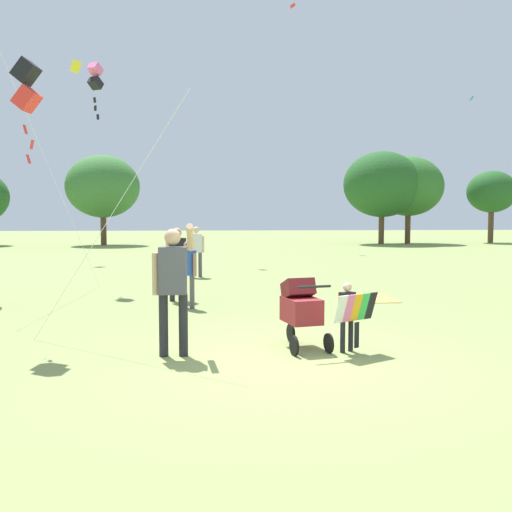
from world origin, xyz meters
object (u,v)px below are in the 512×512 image
(person_adult_flyer, at_px, (173,280))
(kite_orange_delta, at_px, (95,78))
(picnic_blanket, at_px, (368,298))
(person_back_turned, at_px, (188,269))
(child_with_butterfly_kite, at_px, (349,311))
(stroller, at_px, (301,307))
(person_kid_running, at_px, (177,258))
(kite_adult_black, at_px, (27,87))
(person_couple_left, at_px, (196,247))

(person_adult_flyer, bearing_deg, kite_orange_delta, 108.17)
(kite_orange_delta, distance_m, picnic_blanket, 9.00)
(person_back_turned, height_order, picnic_blanket, person_back_turned)
(child_with_butterfly_kite, height_order, stroller, stroller)
(child_with_butterfly_kite, distance_m, person_kid_running, 5.70)
(person_adult_flyer, height_order, picnic_blanket, person_adult_flyer)
(stroller, relative_size, kite_adult_black, 0.26)
(kite_adult_black, distance_m, person_back_turned, 4.73)
(kite_adult_black, xyz_separation_m, kite_orange_delta, (-0.28, 6.47, 1.65))
(person_kid_running, bearing_deg, person_back_turned, -74.42)
(person_couple_left, xyz_separation_m, person_kid_running, (-0.28, -4.76, 0.05))
(kite_orange_delta, relative_size, picnic_blanket, 4.41)
(person_adult_flyer, xyz_separation_m, kite_adult_black, (-2.23, 1.16, 2.80))
(person_kid_running, bearing_deg, kite_orange_delta, 130.75)
(child_with_butterfly_kite, height_order, person_back_turned, person_back_turned)
(kite_adult_black, distance_m, kite_orange_delta, 6.68)
(person_adult_flyer, bearing_deg, person_kid_running, 92.87)
(kite_orange_delta, xyz_separation_m, picnic_blanket, (6.61, -2.66, -5.50))
(kite_orange_delta, height_order, person_kid_running, kite_orange_delta)
(person_back_turned, bearing_deg, child_with_butterfly_kite, -58.76)
(kite_orange_delta, xyz_separation_m, person_couple_left, (2.54, 2.14, -4.59))
(picnic_blanket, bearing_deg, kite_adult_black, -148.95)
(child_with_butterfly_kite, height_order, person_adult_flyer, person_adult_flyer)
(person_adult_flyer, bearing_deg, person_back_turned, 89.52)
(person_couple_left, distance_m, picnic_blanket, 6.36)
(child_with_butterfly_kite, height_order, kite_adult_black, kite_adult_black)
(child_with_butterfly_kite, xyz_separation_m, picnic_blanket, (1.66, 4.96, -0.59))
(kite_adult_black, relative_size, kite_orange_delta, 0.72)
(person_adult_flyer, relative_size, kite_adult_black, 0.43)
(child_with_butterfly_kite, xyz_separation_m, stroller, (-0.63, 0.32, 0.01))
(child_with_butterfly_kite, bearing_deg, person_kid_running, 118.35)
(kite_adult_black, bearing_deg, child_with_butterfly_kite, -13.78)
(person_back_turned, bearing_deg, kite_orange_delta, 124.91)
(person_kid_running, distance_m, picnic_blanket, 4.46)
(stroller, bearing_deg, child_with_butterfly_kite, -26.91)
(person_back_turned, bearing_deg, stroller, -64.03)
(picnic_blanket, bearing_deg, kite_orange_delta, 158.07)
(person_adult_flyer, relative_size, person_back_turned, 1.31)
(child_with_butterfly_kite, relative_size, picnic_blanket, 0.74)
(person_adult_flyer, bearing_deg, picnic_blanket, 50.45)
(child_with_butterfly_kite, relative_size, kite_adult_black, 0.23)
(person_adult_flyer, distance_m, person_couple_left, 9.78)
(person_adult_flyer, relative_size, stroller, 1.63)
(kite_adult_black, bearing_deg, kite_orange_delta, 92.47)
(kite_orange_delta, height_order, person_back_turned, kite_orange_delta)
(stroller, xyz_separation_m, person_couple_left, (-1.78, 9.44, 0.32))
(person_kid_running, bearing_deg, person_couple_left, 86.58)
(person_kid_running, xyz_separation_m, picnic_blanket, (4.36, -0.05, -0.96))
(kite_orange_delta, bearing_deg, child_with_butterfly_kite, -56.97)
(person_adult_flyer, relative_size, person_kid_running, 1.11)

